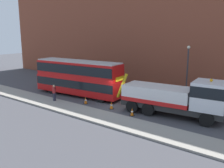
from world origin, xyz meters
TOP-DOWN VIEW (x-y plane):
  - ground_plane at (0.00, 0.00)m, footprint 120.00×120.00m
  - near_kerb at (0.00, -4.20)m, footprint 60.00×2.80m
  - building_facade at (0.00, 8.87)m, footprint 60.00×1.50m
  - recovery_tow_truck at (5.76, 0.14)m, footprint 10.23×3.52m
  - double_decker_bus at (-6.27, 0.09)m, footprint 11.20×3.64m
  - pedestrian_onlooker at (-6.32, -3.46)m, footprint 0.42×0.48m
  - traffic_cone_near_bus at (-3.23, -1.95)m, footprint 0.36×0.36m
  - traffic_cone_midway at (-0.07, -1.68)m, footprint 0.36×0.36m
  - traffic_cone_near_truck at (2.59, -2.09)m, footprint 0.36×0.36m
  - street_lamp at (4.04, 6.68)m, footprint 0.36×0.36m

SIDE VIEW (x-z plane):
  - ground_plane at x=0.00m, z-range 0.00..0.00m
  - near_kerb at x=0.00m, z-range 0.00..0.15m
  - traffic_cone_near_bus at x=-3.23m, z-range -0.02..0.70m
  - traffic_cone_midway at x=-0.07m, z-range -0.02..0.70m
  - traffic_cone_near_truck at x=2.59m, z-range -0.02..0.70m
  - pedestrian_onlooker at x=-6.32m, z-range 0.13..1.84m
  - recovery_tow_truck at x=5.76m, z-range -0.08..3.59m
  - double_decker_bus at x=-6.27m, z-range 0.20..4.26m
  - street_lamp at x=4.04m, z-range 0.56..6.39m
  - building_facade at x=0.00m, z-range 0.07..16.07m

